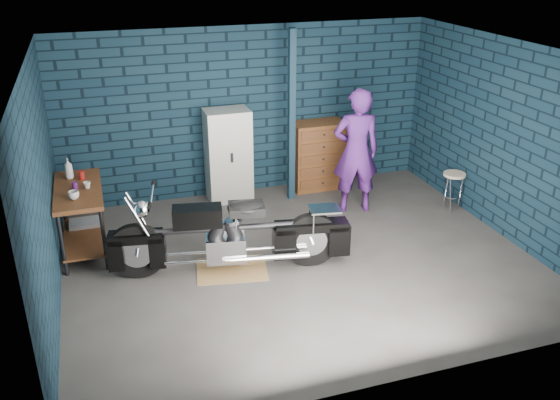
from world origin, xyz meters
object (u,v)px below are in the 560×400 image
at_px(locker, 228,156).
at_px(tool_chest, 318,156).
at_px(storage_bin, 86,230).
at_px(workbench, 82,220).
at_px(person, 356,151).
at_px(motorcycle, 230,230).
at_px(shop_stool, 452,192).

height_order(locker, tool_chest, locker).
xyz_separation_m(storage_bin, locker, (2.25, 0.73, 0.61)).
height_order(workbench, person, person).
distance_m(motorcycle, tool_chest, 3.01).
bearing_deg(tool_chest, motorcycle, -132.61).
height_order(workbench, storage_bin, workbench).
xyz_separation_m(storage_bin, shop_stool, (5.44, -0.75, 0.17)).
relative_size(person, tool_chest, 1.68).
xyz_separation_m(tool_chest, shop_stool, (1.66, -1.48, -0.27)).
bearing_deg(locker, shop_stool, -24.94).
bearing_deg(locker, workbench, -154.64).
relative_size(person, storage_bin, 4.41).
height_order(workbench, shop_stool, workbench).
height_order(workbench, tool_chest, tool_chest).
bearing_deg(tool_chest, workbench, -164.18).
xyz_separation_m(motorcycle, tool_chest, (2.04, 2.21, 0.00)).
bearing_deg(motorcycle, workbench, 157.23).
relative_size(workbench, tool_chest, 1.22).
bearing_deg(motorcycle, shop_stool, 21.22).
distance_m(workbench, tool_chest, 3.95).
xyz_separation_m(workbench, tool_chest, (3.80, 1.08, 0.12)).
distance_m(workbench, locker, 2.53).
bearing_deg(motorcycle, person, 38.40).
xyz_separation_m(motorcycle, person, (2.25, 1.21, 0.39)).
distance_m(person, tool_chest, 1.09).
height_order(person, locker, person).
height_order(motorcycle, locker, locker).
xyz_separation_m(person, tool_chest, (-0.21, 1.00, -0.39)).
bearing_deg(storage_bin, person, -3.79).
bearing_deg(person, shop_stool, 173.80).
bearing_deg(locker, person, -29.80).
bearing_deg(storage_bin, tool_chest, 10.98).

